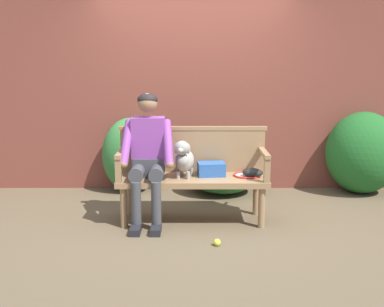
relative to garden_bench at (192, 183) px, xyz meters
name	(u,v)px	position (x,y,z in m)	size (l,w,h in m)	color
ground_plane	(192,221)	(0.00, 0.00, -0.41)	(40.00, 40.00, 0.00)	brown
brick_garden_fence	(192,92)	(0.00, 1.45, 0.86)	(8.00, 0.30, 2.54)	brown
hedge_bush_mid_left	(130,155)	(-0.80, 1.13, 0.07)	(0.72, 0.54, 0.96)	#337538
hedge_bush_mid_right	(362,153)	(2.17, 1.09, 0.11)	(0.93, 0.85, 1.04)	#1E5B23
hedge_bush_far_right	(222,171)	(0.39, 1.09, -0.13)	(0.95, 0.86, 0.57)	#286B2D
garden_bench	(192,183)	(0.00, 0.00, 0.00)	(1.56, 0.53, 0.48)	#93704C
bench_backrest	(192,149)	(0.00, 0.24, 0.32)	(1.60, 0.06, 0.50)	#93704C
bench_armrest_left_end	(119,160)	(-0.74, -0.09, 0.27)	(0.06, 0.53, 0.28)	#93704C
bench_armrest_right_end	(265,160)	(0.74, -0.09, 0.27)	(0.06, 0.53, 0.28)	#93704C
person_seated	(147,152)	(-0.46, -0.02, 0.33)	(0.56, 0.67, 1.35)	black
dog_on_bench	(183,159)	(-0.09, -0.03, 0.27)	(0.24, 0.41, 0.40)	gray
tennis_racket	(247,174)	(0.58, 0.08, 0.07)	(0.36, 0.58, 0.03)	red
baseball_glove	(252,173)	(0.63, 0.01, 0.11)	(0.22, 0.17, 0.09)	black
sports_bag	(211,169)	(0.20, 0.06, 0.13)	(0.28, 0.20, 0.14)	#2856A3
tennis_ball	(216,242)	(0.22, -0.70, -0.38)	(0.07, 0.07, 0.07)	#CCDB33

